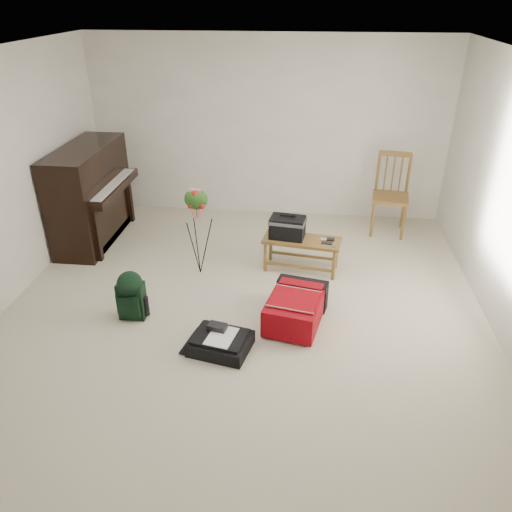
# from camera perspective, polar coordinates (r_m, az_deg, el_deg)

# --- Properties ---
(floor) EXTENTS (5.00, 5.50, 0.01)m
(floor) POSITION_cam_1_polar(r_m,az_deg,el_deg) (5.19, -1.63, -6.86)
(floor) COLOR #C2B69C
(floor) RESTS_ON ground
(ceiling) EXTENTS (5.00, 5.50, 0.01)m
(ceiling) POSITION_cam_1_polar(r_m,az_deg,el_deg) (4.27, -2.11, 21.71)
(ceiling) COLOR white
(ceiling) RESTS_ON wall_back
(wall_back) EXTENTS (5.00, 0.04, 2.50)m
(wall_back) POSITION_cam_1_polar(r_m,az_deg,el_deg) (7.19, 1.28, 14.31)
(wall_back) COLOR silver
(wall_back) RESTS_ON floor
(piano) EXTENTS (0.71, 1.50, 1.25)m
(piano) POSITION_cam_1_polar(r_m,az_deg,el_deg) (6.87, -18.30, 6.48)
(piano) COLOR black
(piano) RESTS_ON floor
(bench) EXTENTS (0.94, 0.48, 0.69)m
(bench) POSITION_cam_1_polar(r_m,az_deg,el_deg) (5.82, 4.10, 2.78)
(bench) COLOR olive
(bench) RESTS_ON floor
(dining_chair) EXTENTS (0.53, 0.53, 1.08)m
(dining_chair) POSITION_cam_1_polar(r_m,az_deg,el_deg) (7.01, 15.09, 6.75)
(dining_chair) COLOR olive
(dining_chair) RESTS_ON floor
(red_suitcase) EXTENTS (0.64, 0.84, 0.32)m
(red_suitcase) POSITION_cam_1_polar(r_m,az_deg,el_deg) (5.07, 4.57, -5.60)
(red_suitcase) COLOR #9D0610
(red_suitcase) RESTS_ON floor
(black_duffel) EXTENTS (0.62, 0.53, 0.23)m
(black_duffel) POSITION_cam_1_polar(r_m,az_deg,el_deg) (4.72, -4.09, -9.78)
(black_duffel) COLOR black
(black_duffel) RESTS_ON floor
(green_backpack) EXTENTS (0.27, 0.26, 0.52)m
(green_backpack) POSITION_cam_1_polar(r_m,az_deg,el_deg) (5.17, -14.12, -4.13)
(green_backpack) COLOR black
(green_backpack) RESTS_ON floor
(flower_stand) EXTENTS (0.35, 0.35, 1.08)m
(flower_stand) POSITION_cam_1_polar(r_m,az_deg,el_deg) (5.74, -6.64, 2.71)
(flower_stand) COLOR black
(flower_stand) RESTS_ON floor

